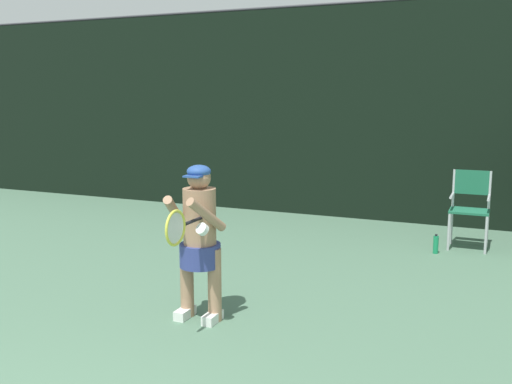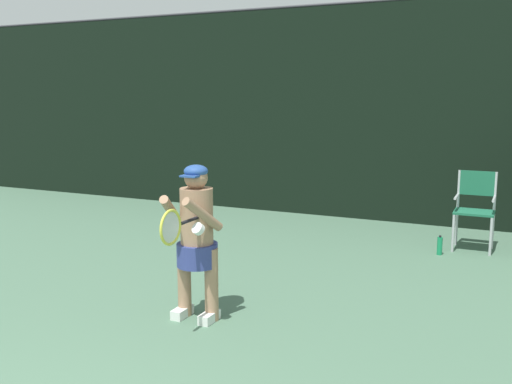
{
  "view_description": "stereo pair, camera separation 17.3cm",
  "coord_description": "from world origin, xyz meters",
  "views": [
    {
      "loc": [
        2.47,
        -1.35,
        2.12
      ],
      "look_at": [
        -0.08,
        4.53,
        1.05
      ],
      "focal_mm": 40.93,
      "sensor_mm": 36.0,
      "label": 1
    },
    {
      "loc": [
        2.63,
        -1.28,
        2.12
      ],
      "look_at": [
        -0.08,
        4.53,
        1.05
      ],
      "focal_mm": 40.93,
      "sensor_mm": 36.0,
      "label": 2
    }
  ],
  "objects": [
    {
      "name": "water_bottle",
      "position": [
        1.66,
        6.64,
        0.12
      ],
      "size": [
        0.07,
        0.07,
        0.27
      ],
      "color": "#198652",
      "rests_on": "ground"
    },
    {
      "name": "tennis_racket",
      "position": [
        -0.05,
        2.79,
        1.02
      ],
      "size": [
        0.03,
        0.6,
        0.31
      ],
      "rotation": [
        0.0,
        0.0,
        0.19
      ],
      "color": "black"
    },
    {
      "name": "umpire_chair",
      "position": [
        2.03,
        7.14,
        0.62
      ],
      "size": [
        0.52,
        0.44,
        1.08
      ],
      "color": "#B7B7BC",
      "rests_on": "ground"
    },
    {
      "name": "backdrop_screen",
      "position": [
        0.0,
        8.5,
        1.81
      ],
      "size": [
        18.0,
        0.12,
        3.66
      ],
      "color": "black",
      "rests_on": "ground"
    },
    {
      "name": "tennis_player",
      "position": [
        -0.14,
        3.32,
        0.81
      ],
      "size": [
        0.53,
        0.6,
        1.48
      ],
      "color": "white",
      "rests_on": "ground"
    }
  ]
}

